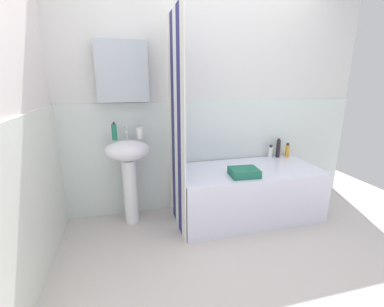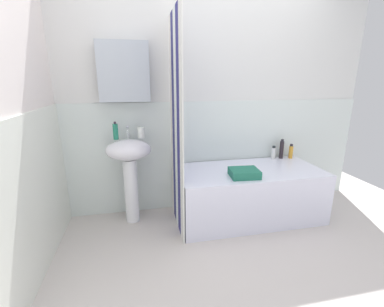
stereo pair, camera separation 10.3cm
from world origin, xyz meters
name	(u,v)px [view 2 (the right image)]	position (x,y,z in m)	size (l,w,h in m)	color
ground_plane	(253,278)	(0.00, 0.00, -0.02)	(4.80, 5.60, 0.04)	beige
wall_back_tiled	(205,107)	(-0.05, 1.26, 1.14)	(3.60, 0.18, 2.40)	silver
wall_left_tiled	(13,129)	(-1.57, 0.34, 1.12)	(0.07, 1.81, 2.40)	silver
sink	(129,163)	(-0.88, 1.03, 0.63)	(0.44, 0.34, 0.86)	white
faucet	(128,132)	(-0.88, 1.11, 0.93)	(0.03, 0.12, 0.12)	silver
soap_dispenser	(116,131)	(-1.00, 1.08, 0.94)	(0.05, 0.05, 0.17)	#21785C
toothbrush_cup	(141,133)	(-0.75, 1.10, 0.92)	(0.07, 0.07, 0.11)	white
bathtub	(248,193)	(0.32, 0.86, 0.27)	(1.48, 0.72, 0.53)	white
shower_curtain	(176,127)	(-0.44, 0.86, 1.00)	(0.01, 0.72, 2.00)	white
lotion_bottle	(291,152)	(0.96, 1.14, 0.61)	(0.05, 0.05, 0.17)	gold
body_wash_bottle	(281,149)	(0.85, 1.16, 0.64)	(0.05, 0.05, 0.23)	#282026
shampoo_bottle	(273,153)	(0.75, 1.16, 0.60)	(0.05, 0.05, 0.15)	silver
towel_folded	(244,173)	(0.18, 0.68, 0.57)	(0.27, 0.22, 0.07)	#246E57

